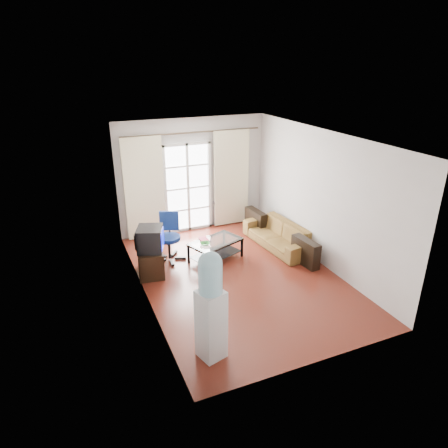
# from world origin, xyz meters

# --- Properties ---
(floor) EXTENTS (5.20, 5.20, 0.00)m
(floor) POSITION_xyz_m (0.00, 0.00, 0.00)
(floor) COLOR maroon
(floor) RESTS_ON ground
(ceiling) EXTENTS (5.20, 5.20, 0.00)m
(ceiling) POSITION_xyz_m (0.00, 0.00, 2.70)
(ceiling) COLOR white
(ceiling) RESTS_ON wall_back
(wall_back) EXTENTS (3.60, 0.02, 2.70)m
(wall_back) POSITION_xyz_m (0.00, 2.60, 1.35)
(wall_back) COLOR beige
(wall_back) RESTS_ON floor
(wall_front) EXTENTS (3.60, 0.02, 2.70)m
(wall_front) POSITION_xyz_m (0.00, -2.60, 1.35)
(wall_front) COLOR beige
(wall_front) RESTS_ON floor
(wall_left) EXTENTS (0.02, 5.20, 2.70)m
(wall_left) POSITION_xyz_m (-1.80, 0.00, 1.35)
(wall_left) COLOR beige
(wall_left) RESTS_ON floor
(wall_right) EXTENTS (0.02, 5.20, 2.70)m
(wall_right) POSITION_xyz_m (1.80, 0.00, 1.35)
(wall_right) COLOR beige
(wall_right) RESTS_ON floor
(french_door) EXTENTS (1.16, 0.06, 2.15)m
(french_door) POSITION_xyz_m (-0.15, 2.54, 1.07)
(french_door) COLOR white
(french_door) RESTS_ON wall_back
(curtain_rod) EXTENTS (3.30, 0.04, 0.04)m
(curtain_rod) POSITION_xyz_m (0.00, 2.50, 2.38)
(curtain_rod) COLOR #4C3F2D
(curtain_rod) RESTS_ON wall_back
(curtain_left) EXTENTS (0.90, 0.07, 2.35)m
(curtain_left) POSITION_xyz_m (-1.20, 2.48, 1.20)
(curtain_left) COLOR beige
(curtain_left) RESTS_ON curtain_rod
(curtain_right) EXTENTS (0.90, 0.07, 2.35)m
(curtain_right) POSITION_xyz_m (0.95, 2.48, 1.20)
(curtain_right) COLOR beige
(curtain_right) RESTS_ON curtain_rod
(radiator) EXTENTS (0.64, 0.12, 0.64)m
(radiator) POSITION_xyz_m (0.80, 2.50, 0.33)
(radiator) COLOR gray
(radiator) RESTS_ON floor
(sofa) EXTENTS (2.01, 1.07, 0.55)m
(sofa) POSITION_xyz_m (1.39, 0.87, 0.27)
(sofa) COLOR brown
(sofa) RESTS_ON floor
(coffee_table) EXTENTS (1.22, 0.95, 0.43)m
(coffee_table) POSITION_xyz_m (-0.15, 0.80, 0.28)
(coffee_table) COLOR silver
(coffee_table) RESTS_ON floor
(bowl) EXTENTS (0.21, 0.21, 0.05)m
(bowl) POSITION_xyz_m (-0.41, 0.71, 0.46)
(bowl) COLOR green
(bowl) RESTS_ON coffee_table
(book) EXTENTS (0.18, 0.24, 0.02)m
(book) POSITION_xyz_m (-0.44, 0.95, 0.45)
(book) COLOR #A3141B
(book) RESTS_ON coffee_table
(remote) EXTENTS (0.18, 0.11, 0.02)m
(remote) POSITION_xyz_m (-0.32, 0.79, 0.44)
(remote) COLOR black
(remote) RESTS_ON coffee_table
(tv_stand) EXTENTS (0.58, 0.78, 0.52)m
(tv_stand) POSITION_xyz_m (-1.53, 0.77, 0.26)
(tv_stand) COLOR black
(tv_stand) RESTS_ON floor
(crt_tv) EXTENTS (0.62, 0.63, 0.46)m
(crt_tv) POSITION_xyz_m (-1.53, 0.74, 0.75)
(crt_tv) COLOR black
(crt_tv) RESTS_ON tv_stand
(task_chair) EXTENTS (0.89, 0.89, 1.00)m
(task_chair) POSITION_xyz_m (-1.02, 1.22, 0.30)
(task_chair) COLOR black
(task_chair) RESTS_ON floor
(water_cooler) EXTENTS (0.42, 0.42, 1.65)m
(water_cooler) POSITION_xyz_m (-1.30, -1.89, 0.86)
(water_cooler) COLOR silver
(water_cooler) RESTS_ON floor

